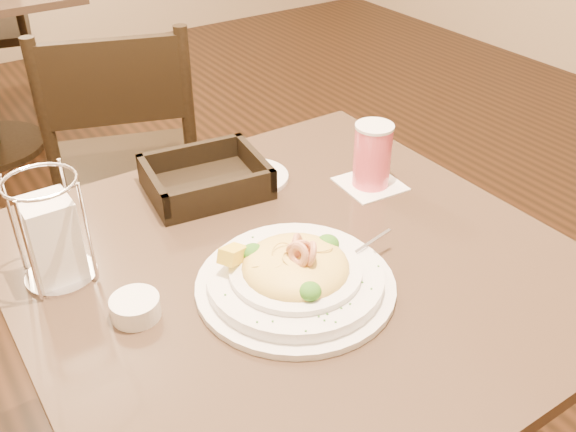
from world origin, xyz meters
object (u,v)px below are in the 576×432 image
main_table (294,357)px  side_plate (252,177)px  dining_chair_near (127,164)px  drink_glass (372,156)px  butter_ramekin (135,307)px  bread_basket (206,181)px  pasta_bowl (295,274)px  napkin_caddy (52,237)px

main_table → side_plate: 0.38m
dining_chair_near → drink_glass: (0.24, -0.80, 0.31)m
butter_ramekin → drink_glass: bearing=10.8°
bread_basket → side_plate: size_ratio=1.65×
dining_chair_near → pasta_bowl: (-0.07, -0.98, 0.27)m
dining_chair_near → drink_glass: bearing=125.8°
dining_chair_near → butter_ramekin: dining_chair_near is taller
drink_glass → napkin_caddy: napkin_caddy is taller
pasta_bowl → main_table: bearing=56.5°
bread_basket → main_table: bearing=-86.9°
napkin_caddy → side_plate: bearing=13.1°
pasta_bowl → bread_basket: pasta_bowl is taller
napkin_caddy → side_plate: size_ratio=1.22×
drink_glass → butter_ramekin: bearing=-169.2°
bread_basket → side_plate: (0.10, -0.01, -0.02)m
drink_glass → side_plate: bearing=140.8°
main_table → side_plate: side_plate is taller
drink_glass → bread_basket: 0.34m
main_table → butter_ramekin: (-0.28, 0.02, 0.25)m
main_table → napkin_caddy: bearing=152.5°
bread_basket → butter_ramekin: (-0.26, -0.27, -0.01)m
bread_basket → napkin_caddy: size_ratio=1.35×
dining_chair_near → napkin_caddy: dining_chair_near is taller
side_plate → main_table: bearing=-106.6°
napkin_caddy → main_table: bearing=-27.5°
main_table → drink_glass: bearing=24.6°
dining_chair_near → pasta_bowl: dining_chair_near is taller
dining_chair_near → pasta_bowl: 1.02m
bread_basket → napkin_caddy: 0.35m
pasta_bowl → butter_ramekin: 0.25m
main_table → bread_basket: (-0.02, 0.29, 0.26)m
drink_glass → main_table: bearing=-155.4°
main_table → napkin_caddy: 0.50m
bread_basket → pasta_bowl: bearing=-94.1°
side_plate → drink_glass: bearing=-39.2°
drink_glass → butter_ramekin: drink_glass is taller
bread_basket → napkin_caddy: bearing=-161.3°
pasta_bowl → butter_ramekin: size_ratio=4.73×
side_plate → butter_ramekin: bearing=-144.4°
napkin_caddy → butter_ramekin: bearing=-67.9°
main_table → dining_chair_near: bearing=88.0°
dining_chair_near → napkin_caddy: size_ratio=5.00×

